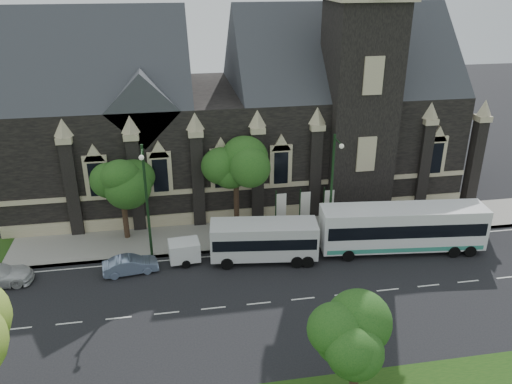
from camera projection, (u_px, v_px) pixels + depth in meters
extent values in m
plane|color=black|center=(213.00, 308.00, 33.31)|extent=(160.00, 160.00, 0.00)
cube|color=gray|center=(202.00, 237.00, 41.84)|extent=(80.00, 5.00, 0.15)
cube|color=black|center=(234.00, 140.00, 49.49)|extent=(40.00, 15.00, 10.00)
cube|color=#303238|center=(99.00, 93.00, 45.59)|extent=(16.00, 15.00, 15.00)
cube|color=#303238|center=(336.00, 84.00, 49.04)|extent=(20.00, 15.00, 15.00)
cube|color=#303238|center=(143.00, 103.00, 42.16)|extent=(6.00, 6.00, 6.00)
cube|color=black|center=(357.00, 110.00, 44.03)|extent=(5.50, 5.50, 18.00)
cube|color=tan|center=(246.00, 187.00, 43.42)|extent=(40.00, 0.22, 0.40)
cube|color=tan|center=(246.00, 215.00, 44.47)|extent=(40.00, 0.25, 1.20)
cube|color=black|center=(222.00, 172.00, 42.34)|extent=(1.20, 0.12, 2.80)
sphere|color=#194B17|center=(358.00, 338.00, 23.88)|extent=(3.20, 3.20, 3.20)
sphere|color=#194B17|center=(367.00, 318.00, 24.27)|extent=(2.40, 2.40, 2.40)
cylinder|color=black|center=(237.00, 208.00, 42.44)|extent=(0.44, 0.44, 3.96)
sphere|color=#194B17|center=(236.00, 167.00, 40.96)|extent=(3.84, 3.84, 3.84)
sphere|color=#194B17|center=(243.00, 155.00, 41.43)|extent=(2.88, 2.88, 2.88)
cylinder|color=black|center=(125.00, 217.00, 41.03)|extent=(0.44, 0.44, 3.96)
sphere|color=#194B17|center=(120.00, 175.00, 39.58)|extent=(3.68, 3.68, 3.68)
sphere|color=#194B17|center=(129.00, 163.00, 40.03)|extent=(2.76, 2.76, 2.76)
cylinder|color=#163117|center=(331.00, 190.00, 39.64)|extent=(0.20, 0.20, 9.00)
cylinder|color=#163117|center=(338.00, 141.00, 37.22)|extent=(0.10, 1.60, 0.10)
sphere|color=silver|center=(342.00, 146.00, 36.54)|extent=(0.36, 0.36, 0.36)
cylinder|color=#163117|center=(147.00, 203.00, 37.44)|extent=(0.20, 0.20, 9.00)
cylinder|color=#163117|center=(142.00, 152.00, 35.03)|extent=(0.10, 1.60, 0.10)
sphere|color=silver|center=(141.00, 158.00, 34.35)|extent=(0.36, 0.36, 0.36)
cylinder|color=#163117|center=(276.00, 213.00, 41.55)|extent=(0.10, 0.10, 4.00)
cube|color=white|center=(281.00, 206.00, 41.38)|extent=(0.80, 0.04, 2.20)
cylinder|color=#163117|center=(300.00, 211.00, 41.86)|extent=(0.10, 0.10, 4.00)
cube|color=white|center=(305.00, 204.00, 41.69)|extent=(0.80, 0.04, 2.20)
cylinder|color=#163117|center=(323.00, 210.00, 42.18)|extent=(0.10, 0.10, 4.00)
cube|color=white|center=(329.00, 203.00, 42.01)|extent=(0.80, 0.04, 2.20)
cube|color=white|center=(402.00, 227.00, 39.29)|extent=(12.75, 3.88, 3.21)
cube|color=black|center=(403.00, 224.00, 39.20)|extent=(12.25, 3.87, 1.02)
cube|color=teal|center=(400.00, 242.00, 39.82)|extent=(12.25, 3.86, 0.35)
cylinder|color=black|center=(348.00, 256.00, 38.47)|extent=(0.92, 0.37, 0.90)
cylinder|color=black|center=(341.00, 239.00, 40.85)|extent=(0.92, 0.37, 0.90)
cylinder|color=black|center=(454.00, 252.00, 38.99)|extent=(0.92, 0.37, 0.90)
cylinder|color=black|center=(440.00, 235.00, 41.37)|extent=(0.92, 0.37, 0.90)
cylinder|color=black|center=(470.00, 251.00, 39.07)|extent=(0.92, 0.37, 0.90)
cylinder|color=black|center=(455.00, 235.00, 41.45)|extent=(0.92, 0.37, 0.90)
cube|color=silver|center=(264.00, 239.00, 38.15)|extent=(8.15, 3.45, 2.60)
cube|color=black|center=(264.00, 237.00, 38.09)|extent=(7.84, 3.45, 0.85)
cylinder|color=black|center=(227.00, 264.00, 37.42)|extent=(0.93, 0.39, 0.90)
cylinder|color=black|center=(227.00, 247.00, 39.69)|extent=(0.93, 0.39, 0.90)
cylinder|color=black|center=(297.00, 262.00, 37.64)|extent=(0.93, 0.39, 0.90)
cylinder|color=black|center=(293.00, 245.00, 39.91)|extent=(0.93, 0.39, 0.90)
cylinder|color=black|center=(308.00, 262.00, 37.67)|extent=(0.93, 0.39, 0.90)
cylinder|color=black|center=(303.00, 245.00, 39.94)|extent=(0.93, 0.39, 0.90)
cube|color=silver|center=(184.00, 250.00, 38.10)|extent=(2.35, 1.84, 1.45)
cylinder|color=black|center=(186.00, 264.00, 37.63)|extent=(0.64, 0.27, 0.63)
cylinder|color=black|center=(183.00, 253.00, 39.12)|extent=(0.64, 0.27, 0.63)
cylinder|color=black|center=(204.00, 252.00, 38.58)|extent=(1.34, 0.18, 0.08)
imported|color=#7487A8|center=(130.00, 265.00, 36.91)|extent=(4.06, 1.87, 1.29)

